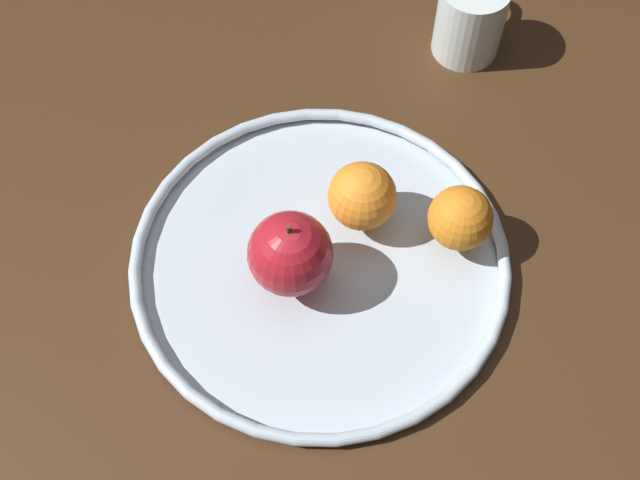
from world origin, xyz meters
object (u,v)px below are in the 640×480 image
(fruit_bowl, at_px, (320,260))
(ambient_mug, at_px, (470,18))
(orange_front_right, at_px, (460,218))
(orange_front_left, at_px, (362,196))
(apple, at_px, (290,254))

(fruit_bowl, relative_size, ambient_mug, 3.28)
(orange_front_right, bearing_deg, fruit_bowl, 106.59)
(fruit_bowl, height_order, orange_front_left, orange_front_left)
(apple, bearing_deg, orange_front_right, -68.19)
(ambient_mug, bearing_deg, orange_front_left, 158.87)
(apple, bearing_deg, fruit_bowl, -46.89)
(ambient_mug, bearing_deg, apple, 154.38)
(apple, relative_size, ambient_mug, 0.77)
(fruit_bowl, height_order, ambient_mug, ambient_mug)
(fruit_bowl, distance_m, orange_front_right, 0.14)
(orange_front_right, xyz_separation_m, ambient_mug, (0.26, -0.00, -0.00))
(fruit_bowl, relative_size, orange_front_right, 5.93)
(orange_front_left, xyz_separation_m, ambient_mug, (0.25, -0.10, -0.01))
(orange_front_right, distance_m, ambient_mug, 0.26)
(fruit_bowl, xyz_separation_m, orange_front_left, (0.05, -0.03, 0.04))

